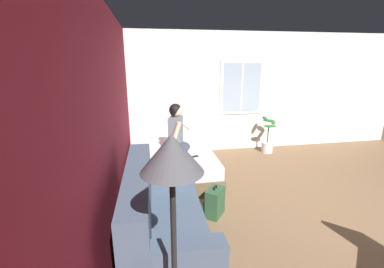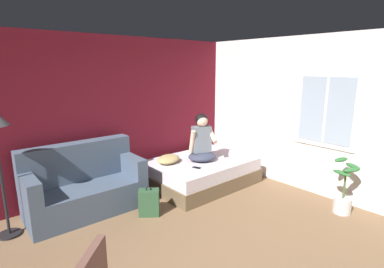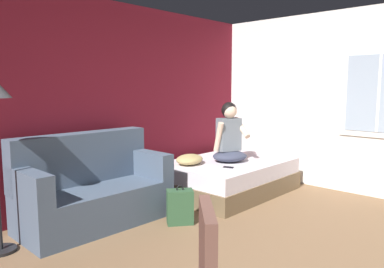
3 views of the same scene
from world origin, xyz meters
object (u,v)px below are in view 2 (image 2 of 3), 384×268
Objects in this scene: bed at (201,172)px; cell_phone at (197,168)px; throw_pillow at (168,159)px; person_seated at (202,142)px; potted_plant at (343,194)px; couch at (84,186)px; backpack at (149,203)px.

cell_phone is (-0.38, -0.29, 0.25)m from bed.
throw_pillow reaches higher than bed.
person_seated is 1.03× the size of potted_plant.
potted_plant is at bearing -77.41° from cell_phone.
bed is 2.13m from couch.
couch is 3.58× the size of throw_pillow.
person_seated reaches higher than bed.
couch is 3.75× the size of backpack.
cell_phone is at bearing -143.70° from person_seated.
couch is 2.02× the size of potted_plant.
cell_phone is (0.20, -0.54, -0.07)m from throw_pillow.
person_seated is 6.08× the size of cell_phone.
couch is at bearing 138.01° from potted_plant.
potted_plant is at bearing -68.51° from person_seated.
couch is 1.96× the size of person_seated.
throw_pillow is (-0.55, 0.29, -0.29)m from person_seated.
potted_plant reaches higher than throw_pillow.
potted_plant is (1.42, -2.51, -0.25)m from throw_pillow.
backpack is (-1.42, -0.38, -0.04)m from bed.
person_seated is 1.82× the size of throw_pillow.
potted_plant is (1.22, -1.96, -0.18)m from cell_phone.
throw_pillow reaches higher than cell_phone.
throw_pillow is (1.50, -0.13, 0.16)m from couch.
backpack is at bearing 140.35° from potted_plant.
bed is 1.12× the size of couch.
potted_plant is (2.93, -2.64, -0.09)m from couch.
person_seated is 1.57m from backpack.
backpack is at bearing -164.92° from bed.
couch is 1.84m from cell_phone.
backpack is 2.94m from potted_plant.
person_seated reaches higher than couch.
couch is at bearing 169.66° from bed.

